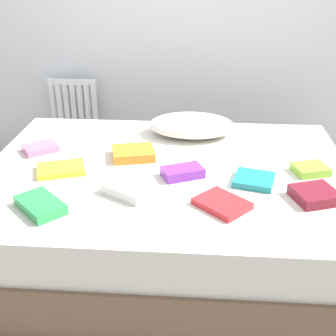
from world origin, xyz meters
The scene contains 14 objects.
ground_plane centered at (0.00, 0.00, 0.00)m, with size 8.00×8.00×0.00m, color #9E998E.
bed centered at (0.00, 0.00, 0.25)m, with size 2.00×1.50×0.50m.
radiator centered at (-0.84, 1.20, 0.38)m, with size 0.38×0.04×0.55m.
pillow centered at (0.11, 0.50, 0.56)m, with size 0.54×0.36×0.13m, color white.
textbook_lime centered at (0.75, 0.01, 0.52)m, with size 0.17×0.14×0.04m, color #8CC638.
textbook_yellow centered at (-0.56, -0.08, 0.51)m, with size 0.24×0.17×0.03m, color yellow.
textbook_maroon centered at (0.71, -0.28, 0.53)m, with size 0.19×0.18×0.05m, color maroon.
textbook_teal centered at (0.45, -0.12, 0.52)m, with size 0.19×0.19×0.03m, color teal.
textbook_orange centered at (-0.20, 0.13, 0.52)m, with size 0.23×0.19×0.05m, color orange.
textbook_green centered at (-0.54, -0.46, 0.52)m, with size 0.24×0.15×0.05m, color green.
textbook_purple centered at (0.09, -0.08, 0.52)m, with size 0.21×0.12×0.05m, color purple.
textbook_red centered at (0.28, -0.37, 0.52)m, with size 0.23×0.18×0.03m, color red.
textbook_white centered at (-0.17, -0.29, 0.52)m, with size 0.22×0.13×0.05m, color white.
textbook_pink centered at (-0.75, 0.18, 0.52)m, with size 0.18×0.14×0.04m, color pink.
Camera 1 is at (0.16, -2.11, 1.54)m, focal length 47.19 mm.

